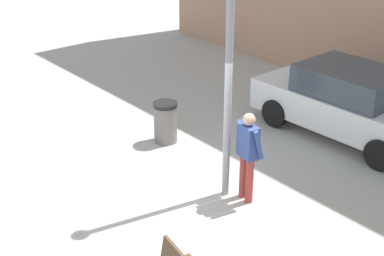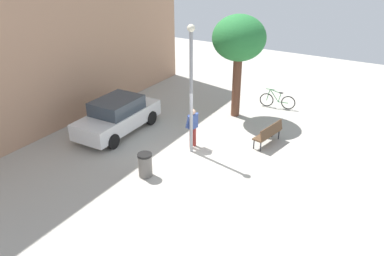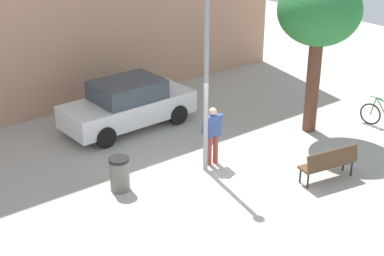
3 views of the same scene
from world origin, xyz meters
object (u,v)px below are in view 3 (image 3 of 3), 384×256
object	(u,v)px
park_bench	(329,162)
person_by_lamppost	(213,132)
lamppost	(206,66)
trash_bin	(120,174)
plaza_tree	(319,13)
parked_car_white	(128,104)

from	to	relation	value
park_bench	person_by_lamppost	bearing A→B (deg)	124.22
lamppost	trash_bin	world-z (taller)	lamppost
lamppost	plaza_tree	size ratio (longest dim) A/B	1.05
person_by_lamppost	trash_bin	distance (m)	2.84
parked_car_white	person_by_lamppost	bearing A→B (deg)	-82.27
plaza_tree	lamppost	bearing A→B (deg)	-179.51
person_by_lamppost	plaza_tree	size ratio (longest dim) A/B	0.35
plaza_tree	trash_bin	xyz separation A→B (m)	(-6.63, 0.44, -3.24)
person_by_lamppost	trash_bin	bearing A→B (deg)	173.41
park_bench	trash_bin	xyz separation A→B (m)	(-4.55, 2.93, -0.09)
person_by_lamppost	plaza_tree	world-z (taller)	plaza_tree
parked_car_white	plaza_tree	bearing A→B (deg)	-40.24
park_bench	lamppost	bearing A→B (deg)	131.14
lamppost	person_by_lamppost	bearing A→B (deg)	22.25
person_by_lamppost	plaza_tree	distance (m)	4.73
person_by_lamppost	park_bench	distance (m)	3.19
park_bench	parked_car_white	distance (m)	6.57
park_bench	plaza_tree	bearing A→B (deg)	50.18
person_by_lamppost	park_bench	size ratio (longest dim) A/B	1.01
lamppost	trash_bin	xyz separation A→B (m)	(-2.40, 0.47, -2.48)
lamppost	park_bench	size ratio (longest dim) A/B	3.04
person_by_lamppost	parked_car_white	bearing A→B (deg)	97.73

